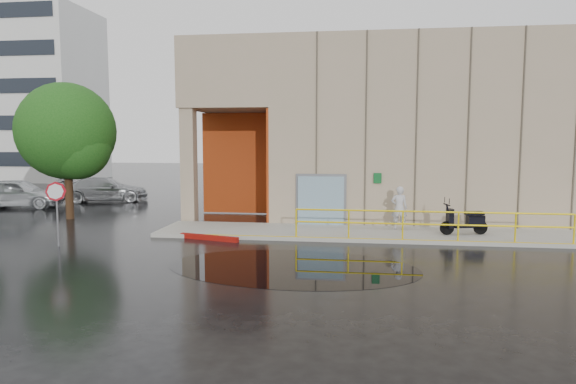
% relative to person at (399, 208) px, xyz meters
% --- Properties ---
extents(ground, '(120.00, 120.00, 0.00)m').
position_rel_person_xyz_m(ground, '(-3.32, -5.12, -1.00)').
color(ground, black).
rests_on(ground, ground).
extents(sidewalk, '(20.00, 3.00, 0.15)m').
position_rel_person_xyz_m(sidewalk, '(0.68, -0.62, -0.93)').
color(sidewalk, '#9A988C').
rests_on(sidewalk, ground).
extents(building, '(20.00, 10.17, 8.00)m').
position_rel_person_xyz_m(building, '(1.78, 5.87, 3.20)').
color(building, tan).
rests_on(building, ground).
extents(guardrail, '(9.56, 0.06, 1.03)m').
position_rel_person_xyz_m(guardrail, '(0.93, -1.97, -0.32)').
color(guardrail, yellow).
rests_on(guardrail, sidewalk).
extents(distant_building, '(12.00, 8.08, 15.00)m').
position_rel_person_xyz_m(distant_building, '(-31.32, 22.86, 6.50)').
color(distant_building, silver).
rests_on(distant_building, ground).
extents(person, '(0.65, 0.45, 1.71)m').
position_rel_person_xyz_m(person, '(0.00, 0.00, 0.00)').
color(person, '#B5B4B9').
rests_on(person, sidewalk).
extents(scooter, '(1.83, 0.92, 1.39)m').
position_rel_person_xyz_m(scooter, '(2.33, -0.77, -0.06)').
color(scooter, black).
rests_on(scooter, sidewalk).
extents(stop_sign, '(0.50, 0.51, 2.24)m').
position_rel_person_xyz_m(stop_sign, '(-11.83, -4.09, 0.66)').
color(stop_sign, slate).
rests_on(stop_sign, ground).
extents(red_curb, '(2.36, 0.81, 0.18)m').
position_rel_person_xyz_m(red_curb, '(-7.00, -2.30, -0.91)').
color(red_curb, maroon).
rests_on(red_curb, ground).
extents(puddle, '(7.62, 4.99, 0.01)m').
position_rel_person_xyz_m(puddle, '(-3.47, -5.89, -1.00)').
color(puddle, black).
rests_on(puddle, ground).
extents(car_a, '(4.91, 2.69, 1.58)m').
position_rel_person_xyz_m(car_a, '(-19.70, 4.88, -0.21)').
color(car_a, silver).
rests_on(car_a, ground).
extents(car_c, '(5.29, 3.39, 1.43)m').
position_rel_person_xyz_m(car_c, '(-16.37, 8.06, -0.29)').
color(car_c, '#9EA1A5').
rests_on(car_c, ground).
extents(tree_near, '(4.39, 4.39, 6.24)m').
position_rel_person_xyz_m(tree_near, '(-14.68, 1.66, 2.86)').
color(tree_near, black).
rests_on(tree_near, ground).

